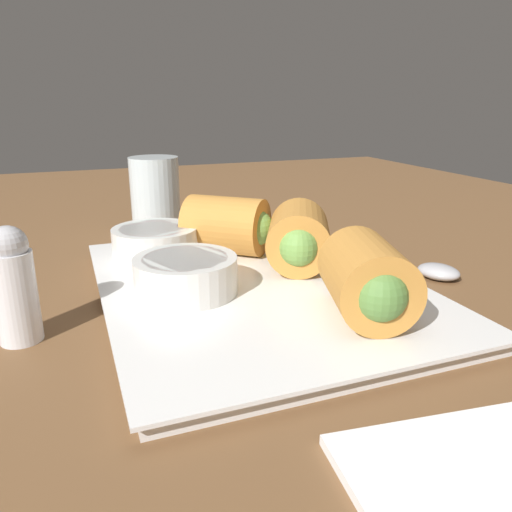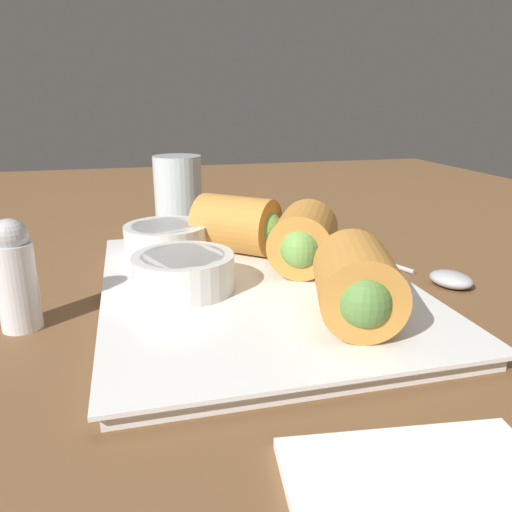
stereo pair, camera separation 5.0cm
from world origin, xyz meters
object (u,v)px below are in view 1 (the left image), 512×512
dipping_bowl_far (155,241)px  spoon (430,270)px  dipping_bowl_near (186,274)px  drinking_glass (155,195)px  salt_shaker (14,285)px  serving_plate (256,289)px

dipping_bowl_far → spoon: 28.27cm
dipping_bowl_near → drinking_glass: 27.31cm
drinking_glass → salt_shaker: size_ratio=1.12×
spoon → salt_shaker: salt_shaker is taller
serving_plate → drinking_glass: drinking_glass is taller
serving_plate → dipping_bowl_far: bearing=34.4°
dipping_bowl_near → dipping_bowl_far: same height
serving_plate → spoon: same height
serving_plate → spoon: size_ratio=2.28×
serving_plate → salt_shaker: (-1.67, 19.47, 3.68)cm
dipping_bowl_far → dipping_bowl_near: bearing=-176.7°
dipping_bowl_near → drinking_glass: bearing=-5.0°
serving_plate → drinking_glass: size_ratio=3.50×
dipping_bowl_far → salt_shaker: bearing=134.5°
serving_plate → dipping_bowl_far: 12.88cm
drinking_glass → spoon: bearing=-141.2°
dipping_bowl_far → drinking_glass: 16.68cm
drinking_glass → salt_shaker: 32.30cm
serving_plate → salt_shaker: bearing=94.9°
dipping_bowl_near → drinking_glass: drinking_glass is taller
spoon → dipping_bowl_far: bearing=65.3°
dipping_bowl_near → salt_shaker: (-1.27, 12.95, 1.23)cm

